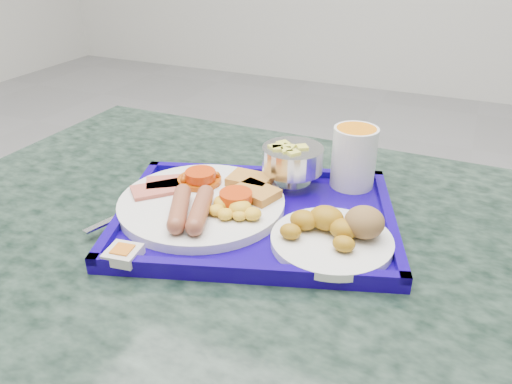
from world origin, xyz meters
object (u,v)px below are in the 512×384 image
tray (256,218)px  fruit_bowl (292,160)px  bread_plate (336,233)px  juice_cup (354,155)px  table (261,319)px  main_plate (205,200)px

tray → fruit_bowl: size_ratio=4.78×
bread_plate → juice_cup: (-0.02, 0.19, 0.04)m
table → juice_cup: bearing=60.3°
bread_plate → fruit_bowl: size_ratio=1.65×
tray → fruit_bowl: bearing=83.2°
bread_plate → fruit_bowl: bearing=129.5°
main_plate → bread_plate: bread_plate is taller
tray → bread_plate: 0.14m
juice_cup → fruit_bowl: bearing=-156.9°
tray → juice_cup: juice_cup is taller
table → tray: tray is taller
table → juice_cup: (0.10, 0.17, 0.26)m
table → juice_cup: juice_cup is taller
fruit_bowl → tray: bearing=-96.8°
table → fruit_bowl: (0.00, 0.13, 0.25)m
tray → bread_plate: bread_plate is taller
main_plate → fruit_bowl: size_ratio=2.54×
fruit_bowl → bread_plate: bearing=-50.5°
bread_plate → tray: bearing=168.7°
bread_plate → juice_cup: bearing=97.5°
tray → fruit_bowl: fruit_bowl is taller
tray → fruit_bowl: 0.13m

